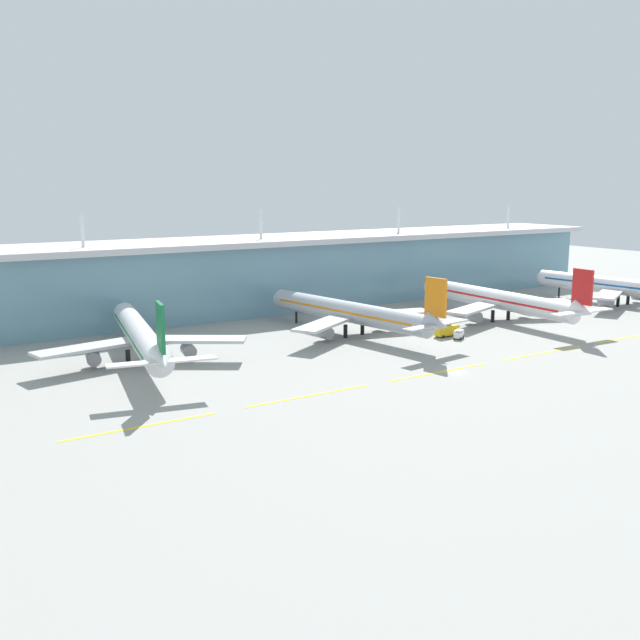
% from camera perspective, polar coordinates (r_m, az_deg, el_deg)
% --- Properties ---
extents(ground_plane, '(600.00, 600.00, 0.00)m').
position_cam_1_polar(ground_plane, '(163.18, 10.67, -4.09)').
color(ground_plane, gray).
extents(terminal_building, '(288.00, 34.00, 32.76)m').
position_cam_1_polar(terminal_building, '(238.97, -5.26, 3.67)').
color(terminal_building, '#6693A8').
rests_on(terminal_building, ground).
extents(airliner_near_middle, '(47.85, 70.65, 18.90)m').
position_cam_1_polar(airliner_near_middle, '(172.85, -13.99, -1.20)').
color(airliner_near_middle, silver).
rests_on(airliner_near_middle, ground).
extents(airliner_center, '(48.30, 69.39, 18.90)m').
position_cam_1_polar(airliner_center, '(198.31, 2.42, 0.61)').
color(airliner_center, '#ADB2BC').
rests_on(airliner_center, ground).
extents(airliner_far_middle, '(48.76, 71.89, 18.90)m').
position_cam_1_polar(airliner_far_middle, '(226.75, 13.85, 1.58)').
color(airliner_far_middle, white).
rests_on(airliner_far_middle, ground).
extents(airliner_farthest, '(48.59, 69.63, 18.90)m').
position_cam_1_polar(airliner_farthest, '(268.54, 22.59, 2.45)').
color(airliner_farthest, white).
rests_on(airliner_farthest, ground).
extents(taxiway_stripe_west, '(28.00, 0.70, 0.04)m').
position_cam_1_polar(taxiway_stripe_west, '(129.16, -13.94, -8.19)').
color(taxiway_stripe_west, yellow).
rests_on(taxiway_stripe_west, ground).
extents(taxiway_stripe_mid_west, '(28.00, 0.70, 0.04)m').
position_cam_1_polar(taxiway_stripe_mid_west, '(142.90, -0.87, -6.02)').
color(taxiway_stripe_mid_west, yellow).
rests_on(taxiway_stripe_mid_west, ground).
extents(taxiway_stripe_centre, '(28.00, 0.70, 0.04)m').
position_cam_1_polar(taxiway_stripe_centre, '(162.70, 9.39, -4.09)').
color(taxiway_stripe_centre, yellow).
rests_on(taxiway_stripe_centre, ground).
extents(taxiway_stripe_mid_east, '(28.00, 0.70, 0.04)m').
position_cam_1_polar(taxiway_stripe_mid_east, '(186.64, 17.19, -2.52)').
color(taxiway_stripe_mid_east, yellow).
rests_on(taxiway_stripe_mid_east, ground).
extents(taxiway_stripe_east, '(28.00, 0.70, 0.04)m').
position_cam_1_polar(taxiway_stripe_east, '(213.33, 23.12, -1.29)').
color(taxiway_stripe_east, yellow).
rests_on(taxiway_stripe_east, ground).
extents(pushback_tug, '(4.83, 4.78, 1.85)m').
position_cam_1_polar(pushback_tug, '(203.01, 9.92, -0.84)').
color(pushback_tug, '#333842').
rests_on(pushback_tug, ground).
extents(fuel_truck, '(7.28, 2.88, 4.95)m').
position_cam_1_polar(fuel_truck, '(200.33, 9.93, -0.66)').
color(fuel_truck, gold).
rests_on(fuel_truck, ground).
extents(baggage_cart, '(4.02, 3.38, 2.48)m').
position_cam_1_polar(baggage_cart, '(197.92, 10.90, -1.12)').
color(baggage_cart, silver).
rests_on(baggage_cart, ground).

